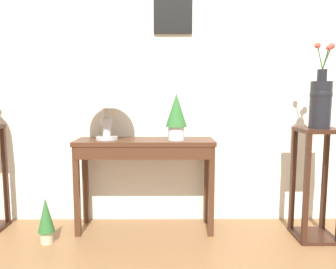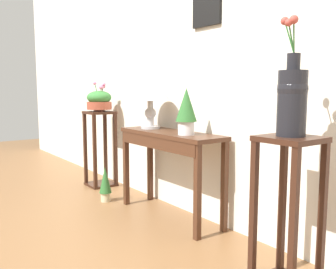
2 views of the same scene
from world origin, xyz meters
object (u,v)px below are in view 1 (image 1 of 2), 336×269
at_px(console_table, 145,155).
at_px(potted_plant_floor, 46,219).
at_px(pedestal_stand_right, 316,184).
at_px(potted_plant_on_console, 176,114).
at_px(flower_vase_tall_right, 321,100).
at_px(table_lamp, 106,98).

distance_m(console_table, potted_plant_floor, 0.89).
bearing_deg(pedestal_stand_right, potted_plant_on_console, 171.97).
distance_m(console_table, flower_vase_tall_right, 1.43).
bearing_deg(potted_plant_floor, table_lamp, 31.81).
distance_m(flower_vase_tall_right, potted_plant_floor, 2.27).
bearing_deg(potted_plant_floor, console_table, 18.29).
xyz_separation_m(flower_vase_tall_right, potted_plant_floor, (-2.08, -0.08, -0.90)).
xyz_separation_m(table_lamp, flower_vase_tall_right, (1.65, -0.18, -0.01)).
bearing_deg(flower_vase_tall_right, potted_plant_floor, -177.71).
distance_m(table_lamp, potted_plant_on_console, 0.58).
bearing_deg(table_lamp, console_table, -3.95).
height_order(potted_plant_on_console, pedestal_stand_right, potted_plant_on_console).
distance_m(pedestal_stand_right, flower_vase_tall_right, 0.66).
relative_size(pedestal_stand_right, potted_plant_floor, 2.44).
relative_size(table_lamp, flower_vase_tall_right, 0.72).
xyz_separation_m(console_table, potted_plant_on_console, (0.26, -0.01, 0.33)).
bearing_deg(pedestal_stand_right, potted_plant_floor, -177.69).
xyz_separation_m(console_table, flower_vase_tall_right, (1.34, -0.16, 0.45)).
relative_size(table_lamp, potted_plant_floor, 1.28).
xyz_separation_m(potted_plant_on_console, potted_plant_floor, (-0.99, -0.24, -0.78)).
xyz_separation_m(potted_plant_on_console, flower_vase_tall_right, (1.08, -0.15, 0.12)).
height_order(pedestal_stand_right, flower_vase_tall_right, flower_vase_tall_right).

